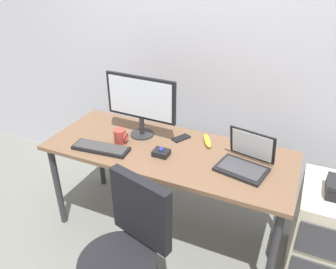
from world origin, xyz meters
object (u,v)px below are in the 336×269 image
Objects in this scene: office_chair at (126,263)px; monitor_main at (141,101)px; file_cabinet at (327,234)px; coffee_mug at (120,136)px; keyboard at (101,148)px; cell_phone at (181,138)px; laptop at (245,160)px; trackball_mouse at (161,152)px; banana at (207,141)px.

office_chair is 1.66× the size of monitor_main.
office_chair is (-1.06, -0.81, 0.08)m from file_cabinet.
monitor_main is at bearing 62.49° from coffee_mug.
file_cabinet is at bearing -2.07° from monitor_main.
file_cabinet is 6.47× the size of coffee_mug.
keyboard reaches higher than cell_phone.
laptop is (0.47, 0.75, 0.38)m from office_chair.
monitor_main reaches higher than trackball_mouse.
banana is at bearing 171.39° from file_cabinet.
office_chair reaches higher than trackball_mouse.
cell_phone is at bearing 13.04° from monitor_main.
cell_phone is (0.04, 0.27, -0.02)m from trackball_mouse.
keyboard is 0.17m from coffee_mug.
banana reaches higher than cell_phone.
banana is (0.50, 0.09, -0.26)m from monitor_main.
banana is (0.58, 0.25, -0.03)m from coffee_mug.
trackball_mouse reaches higher than keyboard.
trackball_mouse is at bearing 14.12° from keyboard.
office_chair is 2.61× the size of laptop.
laptop is 0.38m from banana.
laptop reaches higher than banana.
office_chair is 6.59× the size of cell_phone.
monitor_main is 1.57× the size of laptop.
monitor_main is at bearing 62.39° from keyboard.
file_cabinet is 1.56m from coffee_mug.
coffee_mug is 0.74× the size of cell_phone.
laptop reaches higher than file_cabinet.
laptop is at bearing -7.90° from monitor_main.
trackball_mouse is at bearing -6.01° from coffee_mug.
office_chair reaches higher than coffee_mug.
keyboard is 2.97× the size of cell_phone.
monitor_main is 0.30m from coffee_mug.
trackball_mouse is at bearing -172.28° from file_cabinet.
laptop reaches higher than keyboard.
keyboard is at bearing -148.92° from banana.
cell_phone is at bearing 39.59° from keyboard.
laptop is at bearing 3.48° from coffee_mug.
laptop is (0.82, -0.11, -0.23)m from monitor_main.
cell_phone is (-1.10, 0.12, 0.41)m from file_cabinet.
keyboard is 0.60m from cell_phone.
keyboard is (-0.16, -0.31, -0.27)m from monitor_main.
coffee_mug is 0.45m from cell_phone.
coffee_mug is at bearing -156.46° from banana.
file_cabinet is at bearing -8.61° from banana.
coffee_mug is (-1.49, -0.12, 0.46)m from file_cabinet.
trackball_mouse reaches higher than file_cabinet.
keyboard is (-0.51, 0.55, 0.34)m from office_chair.
trackball_mouse is 0.35m from coffee_mug.
laptop is at bearing 9.33° from trackball_mouse.
cell_phone is (-0.05, 0.93, 0.33)m from office_chair.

